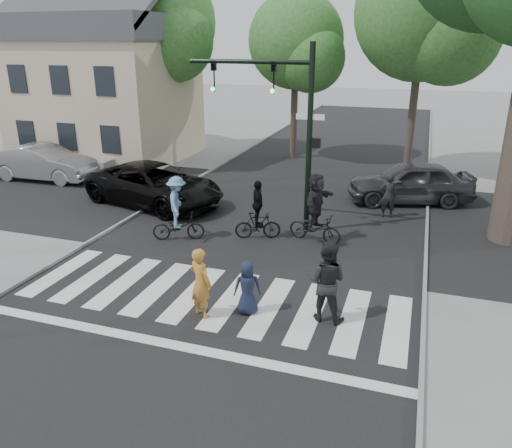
{
  "coord_description": "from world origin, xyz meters",
  "views": [
    {
      "loc": [
        4.56,
        -9.14,
        6.05
      ],
      "look_at": [
        0.5,
        3.0,
        1.3
      ],
      "focal_mm": 35.0,
      "sensor_mm": 36.0,
      "label": 1
    }
  ],
  "objects_px": {
    "pedestrian_woman": "(201,283)",
    "car_silver": "(44,163)",
    "cyclist_left": "(178,213)",
    "traffic_signal": "(284,112)",
    "car_grey": "(410,182)",
    "pedestrian_child": "(247,288)",
    "car_suv": "(154,185)",
    "cyclist_mid": "(258,215)",
    "cyclist_right": "(316,212)",
    "pedestrian_adult": "(326,281)"
  },
  "relations": [
    {
      "from": "car_grey",
      "to": "traffic_signal",
      "type": "bearing_deg",
      "value": -58.37
    },
    {
      "from": "pedestrian_child",
      "to": "car_silver",
      "type": "relative_size",
      "value": 0.27
    },
    {
      "from": "traffic_signal",
      "to": "cyclist_left",
      "type": "height_order",
      "value": "traffic_signal"
    },
    {
      "from": "traffic_signal",
      "to": "car_silver",
      "type": "xyz_separation_m",
      "value": [
        -11.98,
        2.64,
        -3.1
      ]
    },
    {
      "from": "pedestrian_woman",
      "to": "car_suv",
      "type": "height_order",
      "value": "pedestrian_woman"
    },
    {
      "from": "car_suv",
      "to": "traffic_signal",
      "type": "bearing_deg",
      "value": -85.25
    },
    {
      "from": "pedestrian_woman",
      "to": "pedestrian_adult",
      "type": "bearing_deg",
      "value": -139.48
    },
    {
      "from": "pedestrian_child",
      "to": "traffic_signal",
      "type": "bearing_deg",
      "value": -107.02
    },
    {
      "from": "pedestrian_woman",
      "to": "car_silver",
      "type": "relative_size",
      "value": 0.35
    },
    {
      "from": "cyclist_mid",
      "to": "car_grey",
      "type": "bearing_deg",
      "value": 51.13
    },
    {
      "from": "pedestrian_child",
      "to": "cyclist_right",
      "type": "bearing_deg",
      "value": -121.09
    },
    {
      "from": "cyclist_mid",
      "to": "traffic_signal",
      "type": "bearing_deg",
      "value": 65.82
    },
    {
      "from": "pedestrian_adult",
      "to": "cyclist_mid",
      "type": "bearing_deg",
      "value": -50.22
    },
    {
      "from": "cyclist_mid",
      "to": "cyclist_right",
      "type": "relative_size",
      "value": 0.86
    },
    {
      "from": "pedestrian_adult",
      "to": "pedestrian_child",
      "type": "bearing_deg",
      "value": 14.23
    },
    {
      "from": "car_silver",
      "to": "car_grey",
      "type": "height_order",
      "value": "car_grey"
    },
    {
      "from": "cyclist_mid",
      "to": "cyclist_right",
      "type": "height_order",
      "value": "cyclist_right"
    },
    {
      "from": "pedestrian_woman",
      "to": "cyclist_left",
      "type": "bearing_deg",
      "value": -32.17
    },
    {
      "from": "pedestrian_woman",
      "to": "car_grey",
      "type": "relative_size",
      "value": 0.35
    },
    {
      "from": "traffic_signal",
      "to": "car_suv",
      "type": "height_order",
      "value": "traffic_signal"
    },
    {
      "from": "cyclist_left",
      "to": "car_silver",
      "type": "relative_size",
      "value": 0.43
    },
    {
      "from": "pedestrian_child",
      "to": "cyclist_right",
      "type": "relative_size",
      "value": 0.59
    },
    {
      "from": "pedestrian_child",
      "to": "car_suv",
      "type": "height_order",
      "value": "car_suv"
    },
    {
      "from": "cyclist_right",
      "to": "car_suv",
      "type": "relative_size",
      "value": 0.39
    },
    {
      "from": "cyclist_mid",
      "to": "car_suv",
      "type": "distance_m",
      "value": 5.34
    },
    {
      "from": "pedestrian_woman",
      "to": "car_silver",
      "type": "distance_m",
      "value": 14.65
    },
    {
      "from": "pedestrian_woman",
      "to": "car_grey",
      "type": "height_order",
      "value": "pedestrian_woman"
    },
    {
      "from": "pedestrian_woman",
      "to": "car_silver",
      "type": "xyz_separation_m",
      "value": [
        -11.77,
        8.73,
        -0.05
      ]
    },
    {
      "from": "car_suv",
      "to": "car_grey",
      "type": "relative_size",
      "value": 1.19
    },
    {
      "from": "cyclist_mid",
      "to": "pedestrian_woman",
      "type": "bearing_deg",
      "value": -86.79
    },
    {
      "from": "car_suv",
      "to": "car_grey",
      "type": "distance_m",
      "value": 9.94
    },
    {
      "from": "cyclist_mid",
      "to": "car_suv",
      "type": "height_order",
      "value": "cyclist_mid"
    },
    {
      "from": "cyclist_left",
      "to": "car_silver",
      "type": "height_order",
      "value": "cyclist_left"
    },
    {
      "from": "cyclist_right",
      "to": "car_grey",
      "type": "relative_size",
      "value": 0.47
    },
    {
      "from": "traffic_signal",
      "to": "car_suv",
      "type": "relative_size",
      "value": 1.06
    },
    {
      "from": "pedestrian_adult",
      "to": "cyclist_right",
      "type": "xyz_separation_m",
      "value": [
        -1.22,
        4.55,
        0.04
      ]
    },
    {
      "from": "pedestrian_adult",
      "to": "car_silver",
      "type": "bearing_deg",
      "value": -24.55
    },
    {
      "from": "pedestrian_adult",
      "to": "cyclist_right",
      "type": "distance_m",
      "value": 4.71
    },
    {
      "from": "pedestrian_woman",
      "to": "car_grey",
      "type": "distance_m",
      "value": 11.3
    },
    {
      "from": "traffic_signal",
      "to": "car_silver",
      "type": "bearing_deg",
      "value": 167.58
    },
    {
      "from": "traffic_signal",
      "to": "pedestrian_adult",
      "type": "height_order",
      "value": "traffic_signal"
    },
    {
      "from": "pedestrian_adult",
      "to": "car_suv",
      "type": "bearing_deg",
      "value": -34.43
    },
    {
      "from": "car_silver",
      "to": "cyclist_mid",
      "type": "bearing_deg",
      "value": -110.63
    },
    {
      "from": "traffic_signal",
      "to": "cyclist_right",
      "type": "relative_size",
      "value": 2.7
    },
    {
      "from": "car_suv",
      "to": "cyclist_right",
      "type": "bearing_deg",
      "value": -89.57
    },
    {
      "from": "cyclist_left",
      "to": "cyclist_mid",
      "type": "distance_m",
      "value": 2.54
    },
    {
      "from": "pedestrian_child",
      "to": "cyclist_left",
      "type": "distance_m",
      "value": 5.13
    },
    {
      "from": "car_silver",
      "to": "car_suv",
      "type": "bearing_deg",
      "value": -106.47
    },
    {
      "from": "car_suv",
      "to": "car_grey",
      "type": "bearing_deg",
      "value": -54.68
    },
    {
      "from": "cyclist_mid",
      "to": "car_suv",
      "type": "relative_size",
      "value": 0.34
    }
  ]
}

